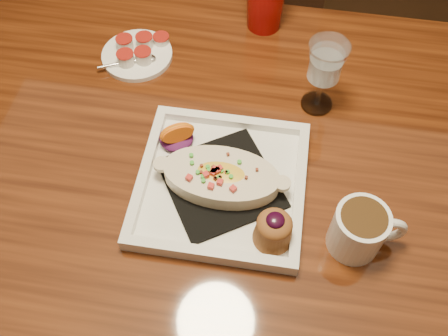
% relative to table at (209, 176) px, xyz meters
% --- Properties ---
extents(floor, '(7.00, 7.00, 0.00)m').
position_rel_table_xyz_m(floor, '(0.00, 0.00, -0.65)').
color(floor, black).
rests_on(floor, ground).
extents(table, '(1.50, 0.90, 0.75)m').
position_rel_table_xyz_m(table, '(0.00, 0.00, 0.00)').
color(table, maroon).
rests_on(table, floor).
extents(chair_far, '(0.42, 0.42, 0.93)m').
position_rel_table_xyz_m(chair_far, '(-0.00, 0.63, -0.15)').
color(chair_far, black).
rests_on(chair_far, floor).
extents(plate, '(0.30, 0.30, 0.08)m').
position_rel_table_xyz_m(plate, '(0.05, -0.09, 0.12)').
color(plate, white).
rests_on(plate, table).
extents(coffee_mug, '(0.13, 0.09, 0.09)m').
position_rel_table_xyz_m(coffee_mug, '(0.28, -0.15, 0.15)').
color(coffee_mug, white).
rests_on(coffee_mug, table).
extents(goblet, '(0.08, 0.08, 0.16)m').
position_rel_table_xyz_m(goblet, '(0.20, 0.15, 0.21)').
color(goblet, silver).
rests_on(goblet, table).
extents(saucer, '(0.15, 0.15, 0.11)m').
position_rel_table_xyz_m(saucer, '(-0.20, 0.22, 0.11)').
color(saucer, white).
rests_on(saucer, table).
extents(creamer_loose, '(0.04, 0.04, 0.03)m').
position_rel_table_xyz_m(creamer_loose, '(-0.15, 0.26, 0.11)').
color(creamer_loose, silver).
rests_on(creamer_loose, table).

